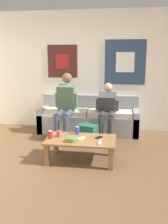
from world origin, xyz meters
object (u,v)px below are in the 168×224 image
object	(u,v)px
coffee_table	(81,142)
person_seated_teen	(107,109)
game_controller_near_left	(81,138)
drink_can_blue	(77,130)
person_seated_adult	(65,103)
pillar_candle	(59,134)
drink_can_red	(50,135)
ceramic_bowl	(72,139)
game_controller_near_right	(100,143)
backpack	(87,135)
couch	(89,119)
cell_phone	(99,137)

from	to	relation	value
coffee_table	person_seated_teen	size ratio (longest dim) A/B	0.99
game_controller_near_left	drink_can_blue	bearing A→B (deg)	113.92
game_controller_near_left	person_seated_adult	bearing A→B (deg)	113.78
pillar_candle	drink_can_red	distance (m)	0.15
ceramic_bowl	pillar_candle	bearing A→B (deg)	143.12
coffee_table	drink_can_red	distance (m)	0.49
coffee_table	ceramic_bowl	xyz separation A→B (m)	(-0.11, -0.14, 0.09)
game_controller_near_right	ceramic_bowl	bearing A→B (deg)	174.50
coffee_table	drink_can_blue	bearing A→B (deg)	113.64
backpack	game_controller_near_left	bearing A→B (deg)	-89.47
person_seated_adult	ceramic_bowl	xyz separation A→B (m)	(0.40, -1.31, -0.29)
backpack	pillar_candle	distance (m)	0.80
couch	pillar_candle	bearing A→B (deg)	-100.61
person_seated_adult	game_controller_near_right	size ratio (longest dim) A/B	8.76
person_seated_teen	drink_can_red	world-z (taller)	person_seated_teen
person_seated_adult	game_controller_near_left	bearing A→B (deg)	-66.22
person_seated_teen	ceramic_bowl	bearing A→B (deg)	-107.74
person_seated_adult	couch	bearing A→B (deg)	39.29
person_seated_teen	backpack	xyz separation A→B (m)	(-0.32, -0.46, -0.41)
couch	drink_can_red	bearing A→B (deg)	-103.58
person_seated_adult	drink_can_red	world-z (taller)	person_seated_adult
game_controller_near_right	drink_can_red	bearing A→B (deg)	171.22
drink_can_blue	drink_can_red	bearing A→B (deg)	-141.93
person_seated_teen	cell_phone	xyz separation A→B (m)	(-0.05, -1.09, -0.23)
couch	backpack	bearing A→B (deg)	-83.86
person_seated_adult	backpack	world-z (taller)	person_seated_adult
backpack	drink_can_blue	world-z (taller)	drink_can_blue
pillar_candle	game_controller_near_right	xyz separation A→B (m)	(0.67, -0.23, -0.04)
game_controller_near_right	cell_phone	xyz separation A→B (m)	(-0.04, 0.27, -0.01)
drink_can_red	game_controller_near_left	distance (m)	0.48
coffee_table	backpack	distance (m)	0.74
coffee_table	drink_can_blue	xyz separation A→B (m)	(-0.10, 0.23, 0.12)
person_seated_adult	ceramic_bowl	size ratio (longest dim) A/B	7.26
couch	game_controller_near_right	world-z (taller)	couch
coffee_table	person_seated_adult	size ratio (longest dim) A/B	0.83
drink_can_red	pillar_candle	bearing A→B (deg)	46.32
backpack	pillar_candle	xyz separation A→B (m)	(-0.36, -0.68, 0.22)
person_seated_adult	person_seated_teen	size ratio (longest dim) A/B	1.18
pillar_candle	drink_can_red	world-z (taller)	drink_can_red
ceramic_bowl	game_controller_near_right	xyz separation A→B (m)	(0.41, -0.04, -0.02)
backpack	drink_can_red	bearing A→B (deg)	-120.45
ceramic_bowl	pillar_candle	world-z (taller)	pillar_candle
drink_can_red	game_controller_near_right	distance (m)	0.78
pillar_candle	drink_can_blue	size ratio (longest dim) A/B	0.88
couch	pillar_candle	distance (m)	1.49
game_controller_near_left	game_controller_near_right	world-z (taller)	same
person_seated_teen	game_controller_near_left	world-z (taller)	person_seated_teen
person_seated_teen	game_controller_near_right	bearing A→B (deg)	-90.50
game_controller_near_left	cell_phone	world-z (taller)	game_controller_near_left
couch	ceramic_bowl	distance (m)	1.66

